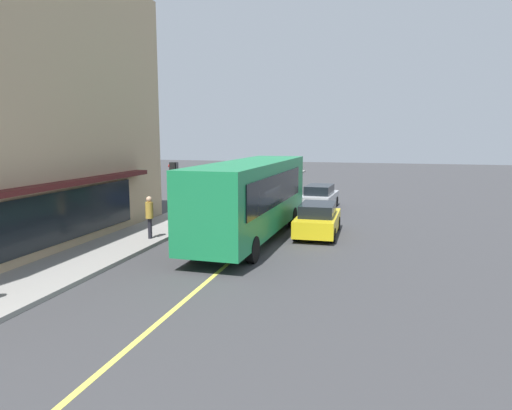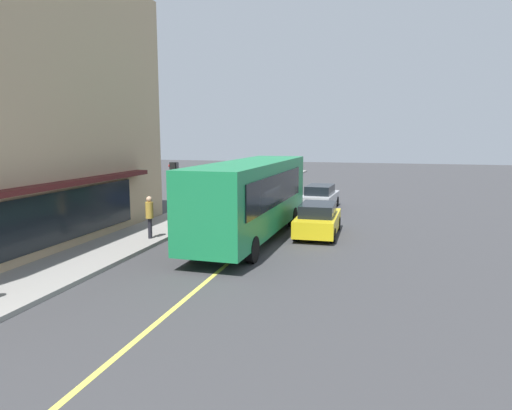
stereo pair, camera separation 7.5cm
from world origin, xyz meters
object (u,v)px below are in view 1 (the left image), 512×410
Objects in this scene: car_yellow at (318,220)px; pedestrian_waiting at (149,213)px; traffic_light at (174,179)px; car_navy at (252,197)px; pedestrian_by_curb at (199,191)px; car_silver at (320,197)px; bus at (251,196)px.

car_yellow is 2.32× the size of pedestrian_waiting.
car_yellow is at bearing -84.14° from traffic_light.
pedestrian_by_curb reaches higher than car_navy.
traffic_light is 2.83m from pedestrian_waiting.
car_navy and car_silver have the same top height.
car_yellow is 0.99× the size of car_navy.
bus is at bearing 123.09° from car_yellow.
car_yellow and car_silver have the same top height.
pedestrian_by_curb is at bearing 8.40° from pedestrian_waiting.
bus is 5.99× the size of pedestrian_waiting.
bus is at bearing -104.51° from traffic_light.
bus is at bearing -164.96° from car_navy.
bus is 2.56× the size of car_navy.
car_navy is at bearing -78.26° from pedestrian_by_curb.
car_navy is at bearing 104.18° from car_silver.
car_yellow is (1.78, -2.73, -1.24)m from bus.
pedestrian_waiting is at bearing 115.03° from car_yellow.
car_silver is at bearing 6.60° from car_yellow.
car_navy is (7.47, -1.86, -1.79)m from traffic_light.
car_navy is (6.76, 5.03, 0.00)m from car_yellow.
bus is 8.94m from car_navy.
pedestrian_waiting is (-10.01, 1.92, 0.54)m from car_navy.
car_navy is 3.39m from pedestrian_by_curb.
traffic_light is (1.07, 4.15, 0.55)m from bus.
bus reaches higher than car_navy.
car_yellow is at bearing -143.38° from car_navy.
car_yellow is 0.98× the size of car_silver.
car_navy is 4.25m from car_silver.
pedestrian_by_curb reaches higher than car_yellow.
car_navy is 2.34× the size of pedestrian_waiting.
traffic_light is 1.95× the size of pedestrian_by_curb.
pedestrian_waiting is (-1.46, 4.21, -0.70)m from bus.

